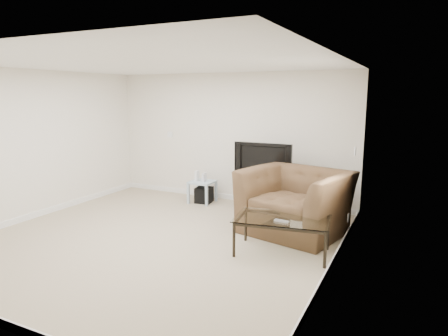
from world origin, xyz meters
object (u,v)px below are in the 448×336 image
at_px(coffee_table, 282,236).
at_px(subwoofer, 204,195).
at_px(television, 265,159).
at_px(side_table, 202,192).
at_px(tv_stand, 264,193).
at_px(recliner, 296,191).

bearing_deg(coffee_table, subwoofer, 140.55).
xyz_separation_m(television, side_table, (-1.29, 0.03, -0.74)).
xyz_separation_m(side_table, coffee_table, (2.19, -1.76, 0.03)).
relative_size(tv_stand, side_table, 1.75).
distance_m(subwoofer, recliner, 2.30).
distance_m(tv_stand, recliner, 1.22).
height_order(tv_stand, recliner, recliner).
xyz_separation_m(tv_stand, recliner, (0.81, -0.85, 0.32)).
relative_size(tv_stand, television, 0.80).
relative_size(television, recliner, 0.66).
xyz_separation_m(subwoofer, recliner, (2.07, -0.87, 0.49)).
relative_size(recliner, coffee_table, 1.19).
bearing_deg(subwoofer, television, -2.29).
distance_m(side_table, subwoofer, 0.07).
bearing_deg(side_table, recliner, -22.06).
distance_m(television, subwoofer, 1.50).
xyz_separation_m(television, recliner, (0.81, -0.82, -0.31)).
bearing_deg(television, tv_stand, 92.74).
height_order(subwoofer, recliner, recliner).
height_order(television, coffee_table, television).
relative_size(television, subwoofer, 3.25).
height_order(recliner, coffee_table, recliner).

